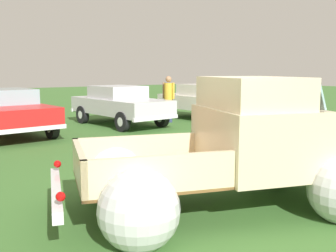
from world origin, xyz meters
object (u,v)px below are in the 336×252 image
at_px(show_car_2, 120,104).
at_px(show_car_1, 6,110).
at_px(show_car_3, 207,101).
at_px(spectator_0, 169,96).
at_px(vintage_pickup_truck, 240,157).

bearing_deg(show_car_2, show_car_1, -94.44).
height_order(show_car_3, spectator_0, spectator_0).
relative_size(show_car_2, show_car_3, 0.98).
height_order(vintage_pickup_truck, spectator_0, vintage_pickup_truck).
xyz_separation_m(show_car_1, show_car_2, (3.98, 0.10, -0.00)).
height_order(show_car_1, spectator_0, spectator_0).
bearing_deg(show_car_1, show_car_3, 80.55).
bearing_deg(show_car_3, vintage_pickup_truck, -42.48).
bearing_deg(vintage_pickup_truck, spectator_0, 79.60).
xyz_separation_m(show_car_3, spectator_0, (-1.67, 0.30, 0.24)).
bearing_deg(show_car_1, vintage_pickup_truck, 3.64).
distance_m(vintage_pickup_truck, spectator_0, 9.58).
height_order(show_car_1, show_car_2, same).
distance_m(show_car_1, spectator_0, 5.91).
distance_m(show_car_1, show_car_2, 3.99).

